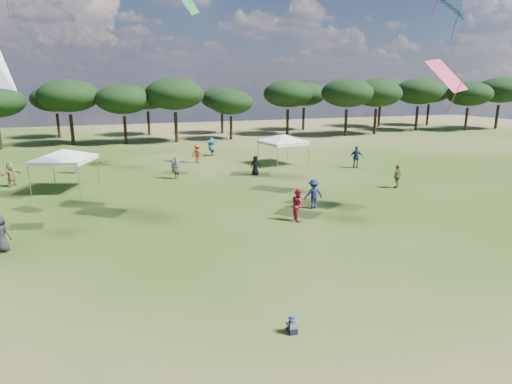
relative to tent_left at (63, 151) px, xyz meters
The scene contains 5 objects.
tree_line 26.81m from the tent_left, 68.49° to the left, with size 108.78×17.63×7.77m.
tent_left is the anchor object (origin of this frame).
tent_right 17.76m from the tent_left, 13.48° to the left, with size 6.71×6.71×2.93m.
toddler 21.75m from the tent_left, 69.89° to the right, with size 0.38×0.42×0.55m.
festival_crowd 8.11m from the tent_left, ahead, with size 28.36×22.51×1.84m.
Camera 1 is at (-4.50, -7.65, 6.98)m, focal length 30.00 mm.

